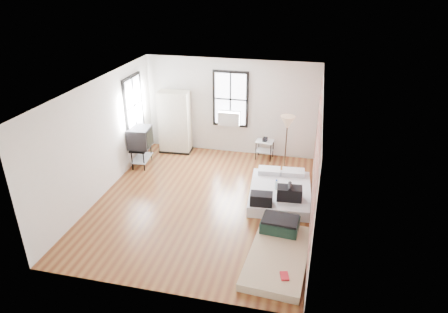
% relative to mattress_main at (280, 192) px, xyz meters
% --- Properties ---
extents(ground, '(6.00, 6.00, 0.00)m').
position_rel_mattress_main_xyz_m(ground, '(-1.75, -0.57, -0.17)').
color(ground, '#5A2C17').
rests_on(ground, ground).
extents(room_shell, '(5.02, 6.02, 2.80)m').
position_rel_mattress_main_xyz_m(room_shell, '(-1.52, -0.21, 1.57)').
color(room_shell, silver).
rests_on(room_shell, ground).
extents(mattress_main, '(1.58, 2.06, 0.63)m').
position_rel_mattress_main_xyz_m(mattress_main, '(0.00, 0.00, 0.00)').
color(mattress_main, white).
rests_on(mattress_main, ground).
extents(mattress_bare, '(1.23, 2.12, 0.44)m').
position_rel_mattress_main_xyz_m(mattress_bare, '(0.19, -2.10, -0.04)').
color(mattress_bare, '#C7B690').
rests_on(mattress_bare, ground).
extents(wardrobe, '(0.97, 0.59, 1.85)m').
position_rel_mattress_main_xyz_m(wardrobe, '(-3.36, 2.08, 0.75)').
color(wardrobe, black).
rests_on(wardrobe, ground).
extents(side_table, '(0.53, 0.44, 0.65)m').
position_rel_mattress_main_xyz_m(side_table, '(-0.67, 2.15, 0.26)').
color(side_table, black).
rests_on(side_table, ground).
extents(floor_lamp, '(0.36, 0.36, 1.70)m').
position_rel_mattress_main_xyz_m(floor_lamp, '(-0.01, 1.14, 1.29)').
color(floor_lamp, black).
rests_on(floor_lamp, ground).
extents(tv_stand, '(0.62, 0.84, 1.13)m').
position_rel_mattress_main_xyz_m(tv_stand, '(-3.96, 0.92, 0.64)').
color(tv_stand, black).
rests_on(tv_stand, ground).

